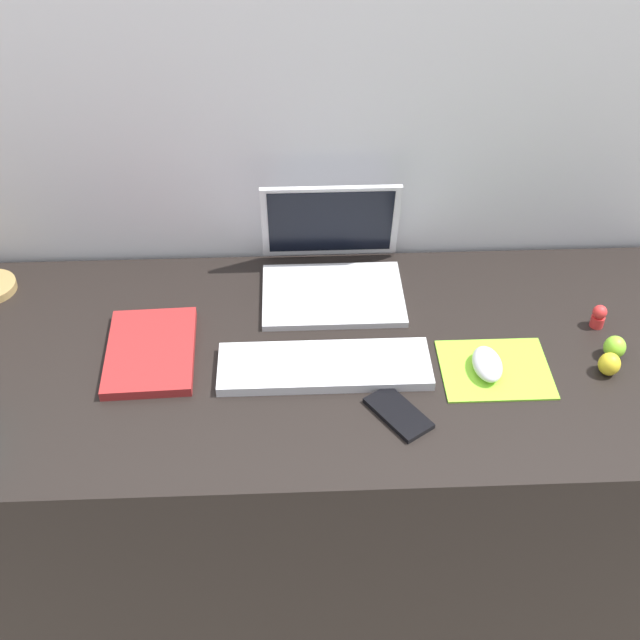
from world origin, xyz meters
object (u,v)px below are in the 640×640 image
object	(u,v)px
keyboard	(324,366)
toy_figurine_red	(599,316)
cell_phone	(398,413)
toy_figurine_yellow	(609,364)
toy_figurine_lime	(615,347)
laptop	(332,262)
mouse	(487,364)
notebook_pad	(151,352)

from	to	relation	value
keyboard	toy_figurine_red	distance (m)	0.58
cell_phone	toy_figurine_yellow	bearing A→B (deg)	-21.39
toy_figurine_lime	toy_figurine_yellow	xyz separation A→B (m)	(-0.03, -0.05, -0.00)
laptop	mouse	world-z (taller)	laptop
cell_phone	notebook_pad	xyz separation A→B (m)	(-0.47, 0.18, 0.01)
keyboard	toy_figurine_red	size ratio (longest dim) A/B	8.01
mouse	toy_figurine_lime	distance (m)	0.26
laptop	keyboard	size ratio (longest dim) A/B	0.73
toy_figurine_yellow	toy_figurine_lime	bearing A→B (deg)	61.50
cell_phone	toy_figurine_red	xyz separation A→B (m)	(0.44, 0.23, 0.02)
toy_figurine_lime	toy_figurine_red	world-z (taller)	toy_figurine_red
cell_phone	toy_figurine_lime	xyz separation A→B (m)	(0.44, 0.14, 0.02)
laptop	notebook_pad	distance (m)	0.43
notebook_pad	mouse	bearing A→B (deg)	-8.55
keyboard	mouse	size ratio (longest dim) A/B	4.27
notebook_pad	toy_figurine_yellow	distance (m)	0.89
cell_phone	toy_figurine_lime	distance (m)	0.46
mouse	toy_figurine_yellow	bearing A→B (deg)	-2.99
toy_figurine_yellow	toy_figurine_red	xyz separation A→B (m)	(0.02, 0.14, 0.00)
toy_figurine_lime	cell_phone	bearing A→B (deg)	-162.36
cell_phone	notebook_pad	distance (m)	0.50
keyboard	cell_phone	distance (m)	0.18
mouse	notebook_pad	distance (m)	0.66
notebook_pad	toy_figurine_red	distance (m)	0.91
laptop	toy_figurine_yellow	world-z (taller)	laptop
keyboard	toy_figurine_yellow	bearing A→B (deg)	-3.16
laptop	notebook_pad	bearing A→B (deg)	-148.83
toy_figurine_lime	laptop	bearing A→B (deg)	154.16
keyboard	toy_figurine_lime	size ratio (longest dim) A/B	8.66
mouse	cell_phone	size ratio (longest dim) A/B	0.75
notebook_pad	toy_figurine_lime	bearing A→B (deg)	-4.59
toy_figurine_yellow	laptop	bearing A→B (deg)	149.13
laptop	toy_figurine_yellow	distance (m)	0.60
toy_figurine_lime	toy_figurine_red	xyz separation A→B (m)	(-0.00, 0.09, 0.00)
laptop	notebook_pad	xyz separation A→B (m)	(-0.37, -0.22, -0.04)
cell_phone	toy_figurine_yellow	size ratio (longest dim) A/B	2.75
mouse	toy_figurine_lime	world-z (taller)	toy_figurine_lime
laptop	keyboard	distance (m)	0.28
notebook_pad	toy_figurine_lime	distance (m)	0.91
laptop	toy_figurine_yellow	bearing A→B (deg)	-30.87
notebook_pad	toy_figurine_yellow	xyz separation A→B (m)	(0.88, -0.09, 0.01)
toy_figurine_lime	keyboard	bearing A→B (deg)	-178.36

